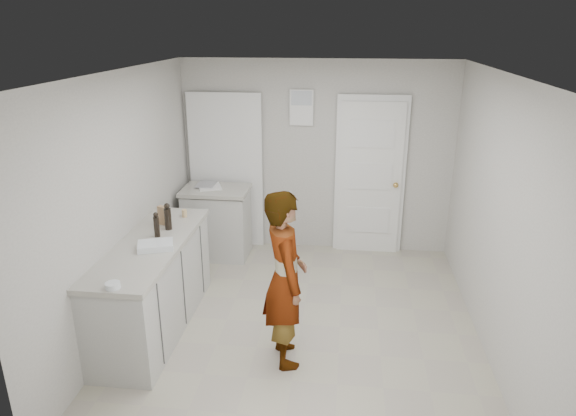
# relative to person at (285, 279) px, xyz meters

# --- Properties ---
(ground) EXTENTS (4.00, 4.00, 0.00)m
(ground) POSITION_rel_person_xyz_m (0.10, 0.56, -0.81)
(ground) COLOR #AFA992
(ground) RESTS_ON ground
(room_shell) EXTENTS (4.00, 4.00, 4.00)m
(room_shell) POSITION_rel_person_xyz_m (-0.08, 2.52, 0.22)
(room_shell) COLOR #ACA9A2
(room_shell) RESTS_ON ground
(main_counter) EXTENTS (0.64, 1.96, 0.93)m
(main_counter) POSITION_rel_person_xyz_m (-1.35, 0.36, -0.38)
(main_counter) COLOR beige
(main_counter) RESTS_ON ground
(side_counter) EXTENTS (0.84, 0.61, 0.93)m
(side_counter) POSITION_rel_person_xyz_m (-1.15, 2.11, -0.38)
(side_counter) COLOR beige
(side_counter) RESTS_ON ground
(person) EXTENTS (0.55, 0.68, 1.61)m
(person) POSITION_rel_person_xyz_m (0.00, 0.00, 0.00)
(person) COLOR silver
(person) RESTS_ON ground
(cake_mix_box) EXTENTS (0.13, 0.10, 0.20)m
(cake_mix_box) POSITION_rel_person_xyz_m (-1.37, 0.84, 0.22)
(cake_mix_box) COLOR #8C6146
(cake_mix_box) RESTS_ON main_counter
(spice_jar) EXTENTS (0.05, 0.05, 0.08)m
(spice_jar) POSITION_rel_person_xyz_m (-1.23, 1.07, 0.16)
(spice_jar) COLOR tan
(spice_jar) RESTS_ON main_counter
(oil_cruet_a) EXTENTS (0.07, 0.07, 0.28)m
(oil_cruet_a) POSITION_rel_person_xyz_m (-1.28, 0.71, 0.25)
(oil_cruet_a) COLOR black
(oil_cruet_a) RESTS_ON main_counter
(oil_cruet_b) EXTENTS (0.06, 0.06, 0.25)m
(oil_cruet_b) POSITION_rel_person_xyz_m (-1.33, 0.52, 0.24)
(oil_cruet_b) COLOR black
(oil_cruet_b) RESTS_ON main_counter
(baking_dish) EXTENTS (0.38, 0.32, 0.06)m
(baking_dish) POSITION_rel_person_xyz_m (-1.24, 0.24, 0.14)
(baking_dish) COLOR silver
(baking_dish) RESTS_ON main_counter
(egg_bowl) EXTENTS (0.12, 0.12, 0.05)m
(egg_bowl) POSITION_rel_person_xyz_m (-1.31, -0.54, 0.14)
(egg_bowl) COLOR silver
(egg_bowl) RESTS_ON main_counter
(papers) EXTENTS (0.39, 0.43, 0.01)m
(papers) POSITION_rel_person_xyz_m (-1.24, 2.17, 0.12)
(papers) COLOR white
(papers) RESTS_ON side_counter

